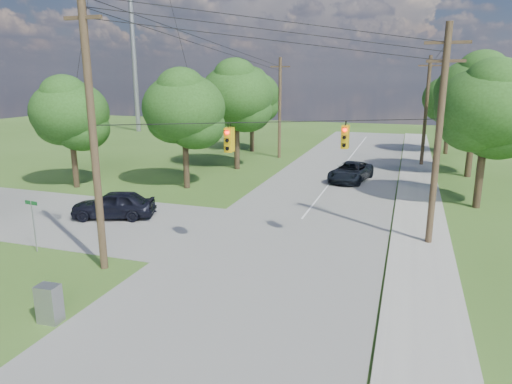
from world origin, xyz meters
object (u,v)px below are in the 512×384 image
(pole_sw, at_px, (92,125))
(car_main_north, at_px, (351,172))
(pole_north_e, at_px, (426,110))
(car_cross_dark, at_px, (114,204))
(control_cabinet, at_px, (49,304))
(pole_north_w, at_px, (280,107))
(pole_ne, at_px, (439,135))

(pole_sw, relative_size, car_main_north, 2.23)
(pole_sw, height_order, car_main_north, pole_sw)
(pole_north_e, distance_m, car_cross_dark, 29.42)
(control_cabinet, bearing_deg, pole_north_w, 89.34)
(pole_north_w, distance_m, control_cabinet, 34.32)
(car_cross_dark, bearing_deg, car_main_north, 121.80)
(pole_north_w, xyz_separation_m, car_cross_dark, (-3.54, -23.30, -4.28))
(pole_north_e, xyz_separation_m, car_cross_dark, (-17.44, -23.30, -4.28))
(pole_north_w, bearing_deg, car_cross_dark, -98.63)
(pole_sw, relative_size, pole_ne, 1.14)
(pole_ne, bearing_deg, control_cabinet, -135.94)
(pole_ne, height_order, pole_north_e, pole_ne)
(pole_north_w, relative_size, car_cross_dark, 2.09)
(pole_north_w, bearing_deg, control_cabinet, -87.47)
(pole_north_w, relative_size, control_cabinet, 7.45)
(pole_sw, relative_size, pole_north_w, 1.20)
(pole_ne, relative_size, car_cross_dark, 2.20)
(car_cross_dark, distance_m, car_main_north, 18.73)
(pole_sw, xyz_separation_m, car_main_north, (8.01, 20.72, -5.45))
(car_main_north, height_order, control_cabinet, car_main_north)
(pole_ne, height_order, car_main_north, pole_ne)
(pole_ne, bearing_deg, pole_sw, -150.62)
(pole_north_e, bearing_deg, car_cross_dark, -126.81)
(pole_ne, relative_size, car_main_north, 1.95)
(car_cross_dark, height_order, control_cabinet, car_cross_dark)
(pole_north_e, height_order, car_main_north, pole_north_e)
(pole_north_w, height_order, control_cabinet, pole_north_w)
(pole_ne, relative_size, pole_north_w, 1.05)
(pole_north_w, xyz_separation_m, car_main_north, (8.41, -8.88, -4.35))
(pole_sw, bearing_deg, car_cross_dark, 122.01)
(control_cabinet, bearing_deg, car_cross_dark, 112.03)
(pole_north_e, distance_m, control_cabinet, 36.46)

